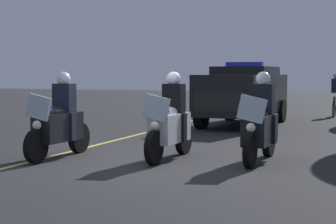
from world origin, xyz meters
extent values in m
plane|color=#28282B|center=(0.00, 0.00, 0.00)|extent=(80.00, 80.00, 0.00)
cube|color=#E0D14C|center=(0.00, -2.17, 0.00)|extent=(48.00, 0.12, 0.01)
cylinder|color=black|center=(1.11, -1.96, 0.32)|extent=(0.64, 0.14, 0.64)
cylinder|color=black|center=(-0.39, -1.92, 0.32)|extent=(0.64, 0.16, 0.64)
cube|color=black|center=(0.38, -1.94, 0.62)|extent=(1.21, 0.47, 0.56)
ellipsoid|color=black|center=(0.43, -1.94, 0.92)|extent=(0.57, 0.34, 0.24)
cube|color=silver|center=(1.01, -1.96, 1.05)|extent=(0.08, 0.56, 0.53)
sphere|color=#F9F4CC|center=(1.07, -1.96, 0.72)|extent=(0.17, 0.17, 0.17)
sphere|color=red|center=(0.87, -2.11, 0.98)|extent=(0.09, 0.09, 0.09)
sphere|color=#1933F2|center=(0.88, -1.79, 0.98)|extent=(0.09, 0.09, 0.09)
cube|color=black|center=(0.15, -1.93, 1.18)|extent=(0.29, 0.41, 0.60)
cube|color=black|center=(0.22, -1.73, 0.62)|extent=(0.18, 0.15, 0.56)
cube|color=black|center=(0.20, -2.13, 0.62)|extent=(0.18, 0.15, 0.56)
sphere|color=white|center=(0.17, -1.93, 1.58)|extent=(0.28, 0.28, 0.28)
cylinder|color=black|center=(0.47, 0.17, 0.32)|extent=(0.64, 0.14, 0.64)
cylinder|color=black|center=(-1.03, 0.21, 0.32)|extent=(0.64, 0.16, 0.64)
cube|color=silver|center=(-0.26, 0.19, 0.62)|extent=(1.21, 0.47, 0.56)
ellipsoid|color=silver|center=(-0.21, 0.19, 0.92)|extent=(0.57, 0.34, 0.24)
cube|color=silver|center=(0.37, 0.17, 1.05)|extent=(0.08, 0.56, 0.53)
sphere|color=#F9F4CC|center=(0.43, 0.17, 0.72)|extent=(0.17, 0.17, 0.17)
sphere|color=red|center=(0.23, 0.01, 0.98)|extent=(0.09, 0.09, 0.09)
sphere|color=#1933F2|center=(0.24, 0.33, 0.98)|extent=(0.09, 0.09, 0.09)
cube|color=black|center=(-0.49, 0.20, 1.18)|extent=(0.29, 0.41, 0.60)
cube|color=black|center=(-0.43, 0.39, 0.62)|extent=(0.18, 0.15, 0.56)
cube|color=black|center=(-0.44, -0.01, 0.62)|extent=(0.18, 0.15, 0.56)
sphere|color=white|center=(-0.47, 0.20, 1.58)|extent=(0.28, 0.28, 0.28)
cylinder|color=black|center=(0.15, 1.89, 0.32)|extent=(0.64, 0.14, 0.64)
cylinder|color=black|center=(-1.35, 1.93, 0.32)|extent=(0.64, 0.16, 0.64)
cube|color=black|center=(-0.58, 1.91, 0.62)|extent=(1.21, 0.47, 0.56)
ellipsoid|color=black|center=(-0.53, 1.91, 0.92)|extent=(0.57, 0.34, 0.24)
cube|color=silver|center=(0.05, 1.89, 1.05)|extent=(0.08, 0.56, 0.53)
sphere|color=#F9F4CC|center=(0.11, 1.89, 0.72)|extent=(0.17, 0.17, 0.17)
sphere|color=red|center=(-0.09, 1.74, 0.98)|extent=(0.09, 0.09, 0.09)
sphere|color=#1933F2|center=(-0.08, 2.06, 0.98)|extent=(0.09, 0.09, 0.09)
cube|color=black|center=(-0.81, 1.92, 1.18)|extent=(0.29, 0.41, 0.60)
cube|color=black|center=(-0.75, 2.12, 0.62)|extent=(0.18, 0.15, 0.56)
cube|color=black|center=(-0.76, 1.72, 0.62)|extent=(0.18, 0.15, 0.56)
sphere|color=white|center=(-0.79, 1.92, 1.58)|extent=(0.28, 0.28, 0.28)
cube|color=black|center=(-7.78, -0.14, 1.02)|extent=(4.95, 2.04, 1.24)
cube|color=black|center=(-8.08, -0.13, 1.72)|extent=(2.45, 1.82, 0.36)
cube|color=#2633D8|center=(-7.88, -0.13, 1.98)|extent=(0.31, 1.21, 0.14)
cube|color=black|center=(-5.38, -0.21, 0.88)|extent=(0.17, 1.62, 0.56)
cylinder|color=black|center=(-6.20, 0.72, 0.40)|extent=(0.81, 0.30, 0.80)
cylinder|color=black|center=(-6.25, -1.08, 0.40)|extent=(0.81, 0.30, 0.80)
cylinder|color=black|center=(-9.30, 0.81, 0.40)|extent=(0.81, 0.30, 0.80)
cylinder|color=black|center=(-9.35, -0.99, 0.40)|extent=(0.81, 0.30, 0.80)
cylinder|color=black|center=(-11.97, 2.36, 0.33)|extent=(0.66, 0.06, 0.66)
cube|color=black|center=(-12.52, 2.38, 0.60)|extent=(1.00, 0.09, 0.36)
cube|color=black|center=(-12.57, 2.38, 1.20)|extent=(0.25, 0.33, 0.56)
sphere|color=tan|center=(-12.54, 2.38, 1.58)|extent=(0.22, 0.22, 0.22)
camera|label=1|loc=(9.73, 4.05, 1.69)|focal=58.81mm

